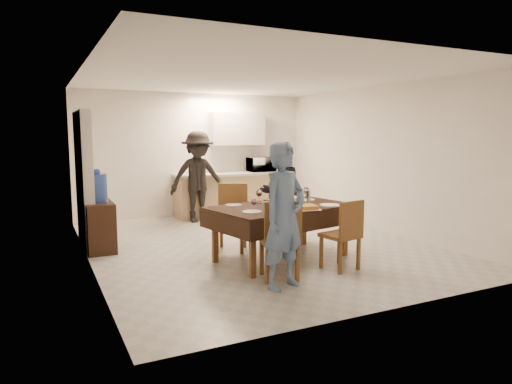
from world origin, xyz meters
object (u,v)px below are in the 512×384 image
at_px(dining_table, 282,208).
at_px(person_kitchen, 198,177).
at_px(wine_bottle, 277,195).
at_px(water_pitcher, 305,197).
at_px(savoury_tart, 302,207).
at_px(person_near, 284,216).
at_px(microwave, 261,164).
at_px(console, 99,226).
at_px(person_far, 280,191).
at_px(water_jug, 97,188).

height_order(dining_table, person_kitchen, person_kitchen).
xyz_separation_m(wine_bottle, water_pitcher, (0.40, -0.10, -0.04)).
xyz_separation_m(water_pitcher, savoury_tart, (-0.25, -0.33, -0.07)).
height_order(savoury_tart, person_near, person_near).
height_order(water_pitcher, microwave, microwave).
xyz_separation_m(console, person_far, (2.78, -0.57, 0.44)).
bearing_deg(person_kitchen, console, -144.22).
bearing_deg(savoury_tart, person_kitchen, 94.16).
relative_size(water_jug, water_pitcher, 2.07).
relative_size(water_jug, wine_bottle, 1.45).
xyz_separation_m(savoury_tart, microwave, (1.37, 3.95, 0.28)).
relative_size(water_pitcher, person_near, 0.12).
bearing_deg(person_far, savoury_tart, 58.74).
relative_size(console, person_near, 0.48).
height_order(water_jug, savoury_tart, water_jug).
distance_m(dining_table, savoury_tart, 0.40).
distance_m(water_jug, wine_bottle, 2.69).
relative_size(water_jug, savoury_tart, 0.97).
xyz_separation_m(person_near, person_kitchen, (0.40, 4.17, 0.06)).
bearing_deg(person_kitchen, water_jug, -144.22).
height_order(console, person_near, person_near).
xyz_separation_m(person_near, person_far, (1.10, 2.10, -0.02)).
bearing_deg(person_near, person_far, 43.94).
relative_size(console, microwave, 1.39).
distance_m(console, person_kitchen, 2.62).
relative_size(dining_table, person_far, 1.32).
bearing_deg(water_jug, person_near, -57.79).
xyz_separation_m(dining_table, person_far, (0.55, 1.05, 0.08)).
distance_m(dining_table, person_kitchen, 3.13).
bearing_deg(microwave, person_near, 66.45).
bearing_deg(person_near, water_pitcher, 29.60).
bearing_deg(wine_bottle, water_jug, 144.22).
relative_size(console, wine_bottle, 2.76).
bearing_deg(person_far, wine_bottle, 45.24).
distance_m(dining_table, person_far, 1.19).
xyz_separation_m(console, person_near, (1.68, -2.67, 0.46)).
xyz_separation_m(person_far, person_kitchen, (-0.70, 2.07, 0.09)).
relative_size(savoury_tart, microwave, 0.75).
distance_m(console, savoury_tart, 3.11).
height_order(water_pitcher, savoury_tart, water_pitcher).
xyz_separation_m(water_jug, microwave, (3.70, 1.95, 0.12)).
xyz_separation_m(savoury_tart, person_far, (0.45, 1.43, 0.02)).
bearing_deg(person_near, console, 103.79).
relative_size(microwave, person_far, 0.36).
xyz_separation_m(water_pitcher, person_kitchen, (-0.50, 3.17, 0.04)).
xyz_separation_m(dining_table, water_pitcher, (0.35, -0.05, 0.14)).
bearing_deg(wine_bottle, person_near, -114.44).
bearing_deg(console, water_pitcher, -32.94).
bearing_deg(microwave, water_pitcher, 72.89).
xyz_separation_m(wine_bottle, person_near, (-0.50, -1.10, -0.07)).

